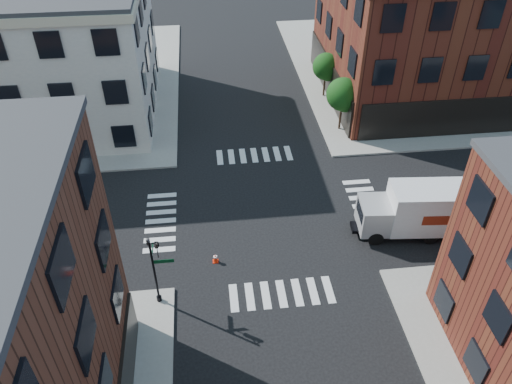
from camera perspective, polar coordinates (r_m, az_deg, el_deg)
The scene contains 10 objects.
ground at distance 33.58m, azimuth 1.12°, elevation -2.44°, with size 120.00×120.00×0.00m, color black.
sidewalk_ne at distance 56.67m, azimuth 20.32°, elevation 13.29°, with size 30.00×30.00×0.15m, color gray.
sidewalk_nw at distance 54.00m, azimuth -25.19°, elevation 10.77°, with size 30.00×30.00×0.15m, color gray.
building_ne at distance 50.27m, azimuth 23.54°, elevation 16.84°, with size 25.00×16.00×12.00m, color #451711.
building_nw at distance 46.97m, azimuth -26.08°, elevation 14.06°, with size 22.00×16.00×11.00m, color silver.
tree_near at distance 41.37m, azimuth 9.98°, elevation 10.76°, with size 2.69×2.69×4.49m.
tree_far at distance 46.69m, azimuth 8.07°, elevation 13.87°, with size 2.43×2.43×4.07m.
signal_pole at distance 26.76m, azimuth -11.48°, elevation -8.10°, with size 1.29×1.24×4.60m.
box_truck at distance 32.70m, azimuth 18.49°, elevation -1.99°, with size 7.85×2.95×3.49m.
traffic_cone at distance 30.21m, azimuth -4.67°, elevation -7.53°, with size 0.35×0.35×0.63m.
Camera 1 is at (-3.52, -25.19, 21.91)m, focal length 35.00 mm.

